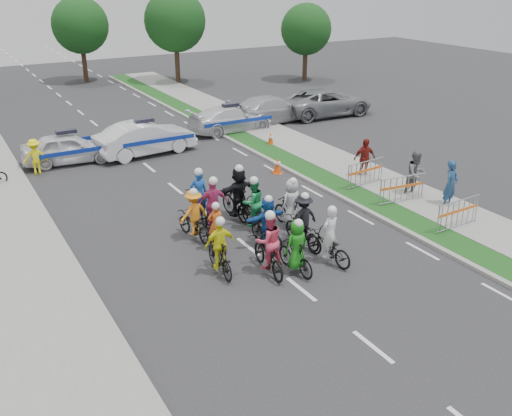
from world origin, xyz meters
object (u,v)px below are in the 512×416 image
rider_2 (268,250)px  rider_4 (302,224)px  rider_1 (296,251)px  tree_4 (80,25)px  rider_7 (291,208)px  civilian_sedan (271,109)px  rider_3 (220,252)px  barrier_0 (458,215)px  rider_0 (329,243)px  civilian_suv (326,102)px  spectator_1 (416,174)px  rider_8 (253,210)px  cone_0 (277,165)px  rider_10 (194,219)px  rider_5 (267,225)px  barrier_1 (402,190)px  rider_6 (215,234)px  police_car_1 (145,138)px  rider_11 (238,197)px  marshal_hiviz (35,157)px  tree_1 (175,21)px  police_car_0 (68,148)px  rider_12 (199,203)px  barrier_2 (365,174)px  cone_1 (271,139)px  rider_9 (213,210)px  tree_2 (306,29)px  police_car_2 (231,119)px

rider_2 → rider_4: (1.87, 0.99, -0.02)m
rider_1 → tree_4: bearing=-97.1°
rider_7 → civilian_sedan: (6.90, 12.57, 0.04)m
rider_3 → barrier_0: size_ratio=0.92×
rider_0 → civilian_suv: size_ratio=0.34×
spectator_1 → rider_8: bearing=176.2°
cone_0 → rider_7: bearing=-117.3°
rider_10 → barrier_0: size_ratio=0.92×
rider_5 → rider_7: bearing=-155.0°
barrier_0 → rider_7: bearing=147.5°
barrier_1 → cone_0: 5.74m
rider_6 → rider_10: 1.10m
rider_8 → tree_4: (2.21, 29.91, 3.47)m
police_car_1 → tree_4: size_ratio=0.75×
rider_11 → barrier_0: size_ratio=1.02×
rider_3 → marshal_hiviz: size_ratio=1.19×
cone_0 → tree_1: size_ratio=0.10×
police_car_0 → tree_4: tree_4 is taller
barrier_1 → cone_0: (-2.14, 5.32, -0.22)m
rider_12 → barrier_2: size_ratio=1.01×
civilian_suv → tree_4: (-9.59, 18.10, 3.40)m
cone_1 → spectator_1: bearing=-81.6°
barrier_2 → tree_4: bearing=97.3°
cone_0 → tree_1: tree_1 is taller
rider_2 → rider_9: 3.32m
civilian_suv → tree_2: tree_2 is taller
rider_7 → rider_9: size_ratio=0.93×
spectator_1 → rider_6: bearing=-178.0°
rider_3 → rider_6: (0.55, 1.42, -0.15)m
police_car_0 → cone_0: 9.52m
rider_4 → police_car_1: (-0.99, 11.66, 0.07)m
rider_6 → rider_9: (0.55, 1.28, 0.20)m
rider_2 → rider_12: size_ratio=1.00×
rider_4 → rider_7: size_ratio=1.00×
rider_5 → barrier_0: bearing=155.9°
rider_7 → marshal_hiviz: bearing=-63.6°
rider_8 → rider_10: (-2.02, 0.32, -0.01)m
tree_2 → rider_7: bearing=-125.5°
tree_4 → police_car_1: bearing=-96.8°
rider_2 → rider_0: bearing=175.8°
rider_10 → civilian_sedan: rider_10 is taller
police_car_0 → police_car_1: police_car_1 is taller
rider_7 → tree_1: tree_1 is taller
rider_7 → police_car_0: 11.94m
rider_7 → tree_2: 27.74m
police_car_0 → police_car_2: bearing=-75.8°
rider_12 → tree_4: size_ratio=0.32×
rider_5 → barrier_2: rider_5 is taller
cone_0 → rider_0: bearing=-111.2°
rider_1 → marshal_hiviz: (-4.86, 12.74, 0.09)m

